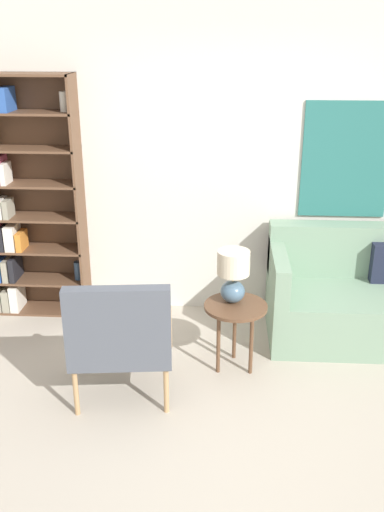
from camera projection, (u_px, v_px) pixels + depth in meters
The scene contains 6 objects.
ground_plane at pixel (203, 452), 3.55m from camera, with size 14.00×14.00×0.00m, color #B2A899.
wall_back at pixel (220, 165), 4.92m from camera, with size 6.40×0.08×2.70m.
bookshelf at pixel (7, 200), 4.96m from camera, with size 1.03×0.30×2.12m.
armchair at pixel (120, 335), 3.84m from camera, with size 0.75×0.66×0.94m.
side_table at pixel (236, 313), 4.26m from camera, with size 0.48×0.48×0.54m.
table_lamp at pixel (233, 273), 4.20m from camera, with size 0.24×0.24×0.41m.
Camera 1 is at (0.10, -2.84, 2.45)m, focal length 40.00 mm.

